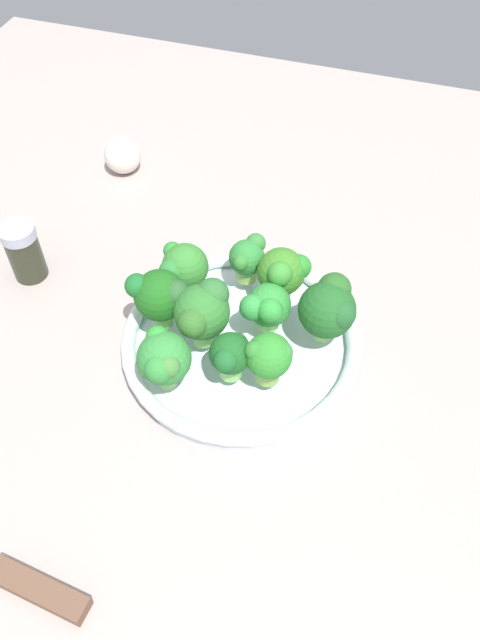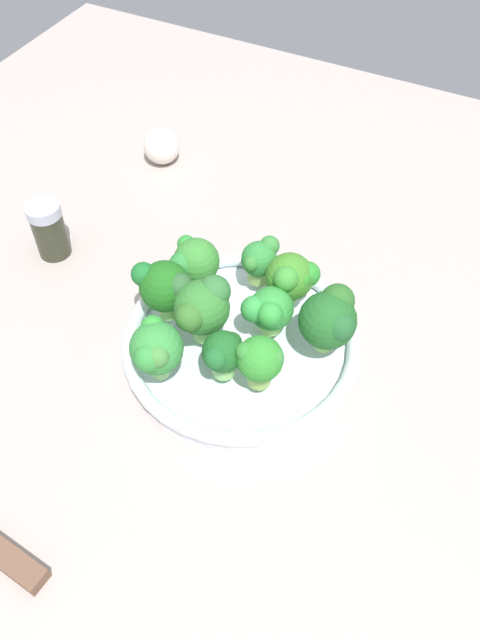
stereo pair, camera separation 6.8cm
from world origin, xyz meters
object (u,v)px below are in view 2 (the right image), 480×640
object	(u,v)px
broccoli_floret_0	(292,278)
broccoli_floret_4	(194,261)
garlic_bulb	(162,146)
broccoli_floret_8	(156,349)
broccoli_floret_3	(223,353)
broccoli_floret_9	(260,360)
broccoli_floret_5	(269,311)
pepper_shaker	(49,229)
broccoli_floret_6	(260,259)
broccoli_floret_2	(204,307)
broccoli_floret_1	(165,286)
broccoli_floret_7	(330,319)
bowl	(240,345)

from	to	relation	value
broccoli_floret_0	broccoli_floret_4	distance (cm)	11.56
garlic_bulb	broccoli_floret_8	bearing A→B (deg)	31.00
broccoli_floret_3	broccoli_floret_9	xyz separation A→B (cm)	(-0.79, 3.83, 0.24)
broccoli_floret_4	garlic_bulb	distance (cm)	28.67
broccoli_floret_0	broccoli_floret_5	size ratio (longest dim) A/B	1.22
broccoli_floret_9	pepper_shaker	xyz separation A→B (cm)	(-8.20, -33.51, -2.73)
broccoli_floret_5	broccoli_floret_6	world-z (taller)	same
broccoli_floret_4	broccoli_floret_5	xyz separation A→B (cm)	(2.87, 10.91, -0.05)
broccoli_floret_5	garlic_bulb	size ratio (longest dim) A/B	1.08
broccoli_floret_4	pepper_shaker	distance (cm)	20.74
broccoli_floret_4	broccoli_floret_5	size ratio (longest dim) A/B	1.07
broccoli_floret_8	broccoli_floret_2	bearing A→B (deg)	165.14
broccoli_floret_0	broccoli_floret_1	xyz separation A→B (cm)	(7.83, -11.66, 0.45)
broccoli_floret_6	broccoli_floret_7	bearing A→B (deg)	62.09
broccoli_floret_2	broccoli_floret_6	bearing A→B (deg)	171.60
broccoli_floret_2	broccoli_floret_9	world-z (taller)	broccoli_floret_2
broccoli_floret_0	broccoli_floret_8	xyz separation A→B (cm)	(15.48, -8.18, 0.28)
broccoli_floret_7	broccoli_floret_4	bearing A→B (deg)	-96.01
broccoli_floret_2	broccoli_floret_3	world-z (taller)	broccoli_floret_2
broccoli_floret_0	pepper_shaker	size ratio (longest dim) A/B	0.90
bowl	broccoli_floret_5	xyz separation A→B (cm)	(-2.24, 2.39, 4.87)
broccoli_floret_1	broccoli_floret_6	bearing A→B (deg)	144.87
broccoli_floret_6	pepper_shaker	xyz separation A→B (cm)	(5.17, -27.10, -2.18)
broccoli_floret_0	broccoli_floret_9	size ratio (longest dim) A/B	1.11
broccoli_floret_9	broccoli_floret_8	bearing A→B (deg)	-67.69
broccoli_floret_7	broccoli_floret_2	bearing A→B (deg)	-69.02
bowl	garlic_bulb	distance (cm)	37.95
broccoli_floret_9	garlic_bulb	bearing A→B (deg)	-135.29
bowl	broccoli_floret_3	xyz separation A→B (cm)	(5.11, 0.61, 4.96)
broccoli_floret_3	broccoli_floret_7	size ratio (longest dim) A/B	0.77
broccoli_floret_5	broccoli_floret_8	xyz separation A→B (cm)	(10.58, -7.74, 1.09)
broccoli_floret_6	broccoli_floret_4	bearing A→B (deg)	-58.96
broccoli_floret_2	broccoli_floret_1	bearing A→B (deg)	-98.70
bowl	broccoli_floret_3	bearing A→B (deg)	6.77
broccoli_floret_5	broccoli_floret_6	size ratio (longest dim) A/B	1.02
broccoli_floret_0	broccoli_floret_7	xyz separation A→B (cm)	(3.86, 6.09, 0.28)
broccoli_floret_4	broccoli_floret_6	xyz separation A→B (cm)	(-3.94, 6.54, -0.26)
garlic_bulb	pepper_shaker	world-z (taller)	pepper_shaker
broccoli_floret_4	pepper_shaker	world-z (taller)	broccoli_floret_4
garlic_bulb	pepper_shaker	distance (cm)	23.33
broccoli_floret_2	broccoli_floret_5	size ratio (longest dim) A/B	1.40
broccoli_floret_9	broccoli_floret_1	bearing A→B (deg)	-105.30
broccoli_floret_1	broccoli_floret_7	world-z (taller)	same
garlic_bulb	broccoli_floret_4	bearing A→B (deg)	39.52
bowl	broccoli_floret_9	size ratio (longest dim) A/B	4.25
broccoli_floret_3	broccoli_floret_4	bearing A→B (deg)	-138.28
broccoli_floret_7	broccoli_floret_9	size ratio (longest dim) A/B	1.19
broccoli_floret_4	broccoli_floret_6	world-z (taller)	broccoli_floret_4
pepper_shaker	broccoli_floret_1	bearing A→B (deg)	77.29
broccoli_floret_5	broccoli_floret_8	size ratio (longest dim) A/B	0.80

